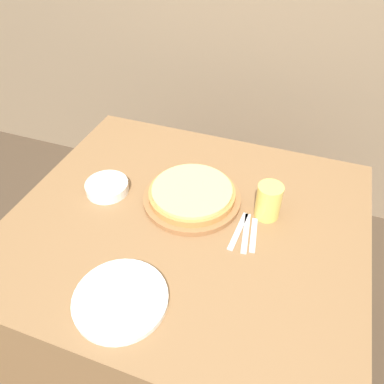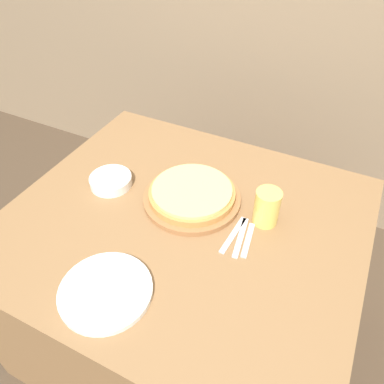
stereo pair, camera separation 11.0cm
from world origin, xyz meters
name	(u,v)px [view 2 (the right image)]	position (x,y,z in m)	size (l,w,h in m)	color
ground_plane	(186,328)	(0.00, 0.00, 0.00)	(12.00, 12.00, 0.00)	#473828
dining_table	(185,282)	(0.00, 0.00, 0.36)	(1.17, 1.03, 0.72)	olive
pizza_on_board	(192,195)	(-0.01, 0.10, 0.75)	(0.34, 0.34, 0.06)	#99663D
beer_glass	(267,206)	(0.25, 0.11, 0.79)	(0.08, 0.08, 0.13)	#E5C65B
dinner_plate	(106,291)	(-0.06, -0.35, 0.73)	(0.26, 0.26, 0.02)	white
side_bowl	(111,181)	(-0.32, 0.04, 0.74)	(0.15, 0.15, 0.04)	white
fork	(233,235)	(0.18, 0.01, 0.73)	(0.03, 0.17, 0.00)	silver
dinner_knife	(241,237)	(0.20, 0.01, 0.73)	(0.04, 0.17, 0.00)	silver
spoon	(248,240)	(0.23, 0.01, 0.73)	(0.04, 0.15, 0.00)	silver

